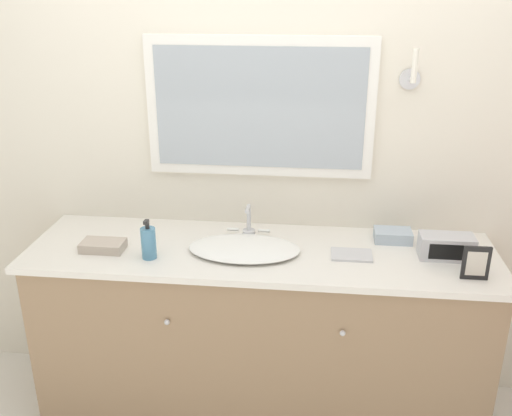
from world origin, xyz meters
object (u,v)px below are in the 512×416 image
sink_basin (244,247)px  appliance_box (446,247)px  picture_frame (476,263)px  soap_bottle (149,243)px

sink_basin → appliance_box: sink_basin is taller
appliance_box → picture_frame: 0.20m
soap_bottle → picture_frame: (1.35, -0.04, -0.00)m
sink_basin → soap_bottle: size_ratio=2.74×
sink_basin → soap_bottle: (-0.40, -0.11, 0.05)m
appliance_box → soap_bottle: bearing=-173.7°
picture_frame → soap_bottle: bearing=178.1°
picture_frame → sink_basin: bearing=170.9°
sink_basin → soap_bottle: soap_bottle is taller
sink_basin → appliance_box: size_ratio=2.15×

